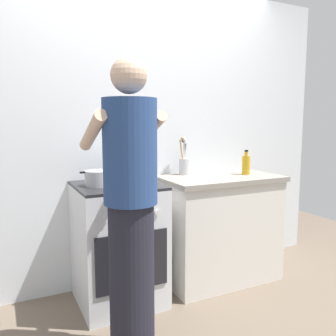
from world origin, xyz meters
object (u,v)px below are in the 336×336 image
object	(u,v)px
pot	(98,178)
stove_range	(118,243)
person	(131,210)
mixing_bowl	(135,176)
oil_bottle	(246,164)
utensil_crock	(184,163)

from	to	relation	value
pot	stove_range	bearing A→B (deg)	2.58
person	stove_range	bearing A→B (deg)	79.02
mixing_bowl	oil_bottle	world-z (taller)	oil_bottle
stove_range	mixing_bowl	bearing A→B (deg)	-3.09
utensil_crock	pot	bearing A→B (deg)	-165.34
utensil_crock	oil_bottle	xyz separation A→B (m)	(0.48, -0.23, -0.01)
pot	utensil_crock	world-z (taller)	utensil_crock
mixing_bowl	person	xyz separation A→B (m)	(-0.26, -0.60, -0.09)
stove_range	utensil_crock	distance (m)	0.89
mixing_bowl	stove_range	bearing A→B (deg)	176.91
pot	person	xyz separation A→B (m)	(0.02, -0.60, -0.10)
pot	mixing_bowl	xyz separation A→B (m)	(0.28, -0.00, -0.01)
person	oil_bottle	bearing A→B (deg)	24.77
utensil_crock	oil_bottle	distance (m)	0.53
stove_range	person	world-z (taller)	person
oil_bottle	person	xyz separation A→B (m)	(-1.27, -0.59, -0.13)
pot	utensil_crock	bearing A→B (deg)	14.66
utensil_crock	person	world-z (taller)	person
stove_range	mixing_bowl	size ratio (longest dim) A/B	2.89
oil_bottle	person	size ratio (longest dim) A/B	0.13
pot	mixing_bowl	world-z (taller)	pot
pot	oil_bottle	world-z (taller)	oil_bottle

